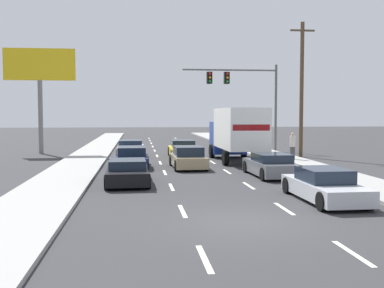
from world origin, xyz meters
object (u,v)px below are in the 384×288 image
Objects in this scene: car_black at (127,172)px; box_truck at (237,131)px; pedestrian_near_corner at (293,146)px; utility_pole_mid at (302,88)px; traffic_signal_mast at (238,86)px; car_silver at (324,186)px; car_gray at (271,165)px; car_white at (131,149)px; car_navy at (132,158)px; roadside_billboard at (40,76)px; car_yellow at (183,150)px; car_tan at (188,158)px.

car_black is 11.33m from box_truck.
utility_pole_mid is at bearing 61.09° from pedestrian_near_corner.
box_truck is 6.71m from utility_pole_mid.
utility_pole_mid reaches higher than traffic_signal_mast.
traffic_signal_mast reaches higher than car_silver.
car_white is at bearing 120.86° from car_gray.
traffic_signal_mast is 9.16m from pedestrian_near_corner.
car_gray reaches higher than car_black.
utility_pole_mid is at bearing 22.95° from car_navy.
car_navy is 0.54× the size of roadside_billboard.
box_truck is at bearing -29.21° from roadside_billboard.
car_navy reaches higher than car_gray.
car_yellow reaches higher than car_silver.
car_tan is at bearing -15.49° from car_navy.
roadside_billboard is at bearing 133.31° from car_gray.
pedestrian_near_corner is at bearing 39.23° from car_black.
car_navy is at bearing -167.93° from pedestrian_near_corner.
utility_pole_mid is at bearing -9.21° from car_white.
pedestrian_near_corner is (10.55, 2.25, 0.46)m from car_navy.
car_gray is at bearing -46.69° from roadside_billboard.
box_truck is at bearing 42.60° from car_tan.
utility_pole_mid reaches higher than car_silver.
traffic_signal_mast is at bearing -0.64° from roadside_billboard.
traffic_signal_mast reaches higher than car_tan.
car_white is 0.97× the size of car_navy.
car_black is at bearing -167.24° from car_gray.
car_black is 1.12× the size of car_tan.
car_yellow is at bearing 58.55° from car_navy.
roadside_billboard is at bearing 113.04° from car_black.
car_black is at bearing -136.60° from utility_pole_mid.
car_white is 0.44× the size of utility_pole_mid.
utility_pole_mid is (5.09, 16.68, 4.45)m from car_silver.
car_white is 0.93× the size of car_black.
car_navy is 13.91m from utility_pole_mid.
traffic_signal_mast is 4.46× the size of pedestrian_near_corner.
roadside_billboard reaches higher than car_silver.
car_yellow is 11.21m from car_gray.
roadside_billboard is at bearing 155.82° from pedestrian_near_corner.
pedestrian_near_corner is (-1.59, -2.89, -3.97)m from utility_pole_mid.
car_black is (-0.12, -6.46, -0.05)m from car_navy.
box_truck is (6.81, 2.39, 1.43)m from car_navy.
roadside_billboard is at bearing 133.21° from car_tan.
car_white is 0.55× the size of box_truck.
pedestrian_near_corner is at bearing -75.72° from traffic_signal_mast.
car_silver is 2.58× the size of pedestrian_near_corner.
car_silver is (7.05, -11.54, -0.03)m from car_navy.
pedestrian_near_corner is (7.31, 3.15, 0.43)m from car_tan.
traffic_signal_mast is (8.73, 2.92, 4.82)m from car_white.
car_navy is at bearing -54.79° from roadside_billboard.
car_navy is 2.51× the size of pedestrian_near_corner.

